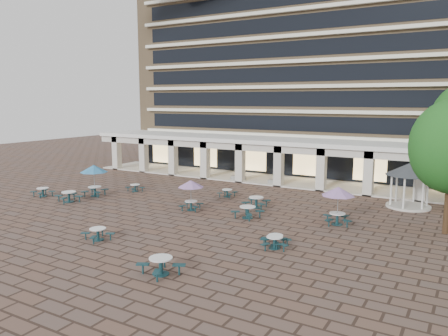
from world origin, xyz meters
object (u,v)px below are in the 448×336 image
at_px(gazebo, 410,174).
at_px(planter_right, 276,180).
at_px(picnic_table_1, 98,233).
at_px(picnic_table_2, 276,239).
at_px(planter_left, 238,175).
at_px(picnic_table_0, 43,191).

xyz_separation_m(gazebo, planter_right, (-12.62, 3.23, -2.17)).
bearing_deg(picnic_table_1, gazebo, 68.96).
bearing_deg(planter_right, picnic_table_1, -96.19).
bearing_deg(picnic_table_1, picnic_table_2, 43.13).
xyz_separation_m(picnic_table_1, gazebo, (14.93, 18.01, 2.18)).
relative_size(picnic_table_1, picnic_table_2, 1.15).
relative_size(planter_left, planter_right, 1.00).
relative_size(gazebo, planter_right, 2.49).
bearing_deg(planter_right, picnic_table_0, -135.80).
relative_size(picnic_table_0, planter_left, 1.24).
distance_m(picnic_table_1, gazebo, 23.50).
distance_m(picnic_table_0, picnic_table_1, 14.53).
xyz_separation_m(picnic_table_0, picnic_table_1, (13.12, -6.24, -0.01)).
relative_size(gazebo, planter_left, 2.49).
xyz_separation_m(picnic_table_0, picnic_table_2, (22.73, -1.85, -0.06)).
distance_m(gazebo, planter_left, 17.24).
xyz_separation_m(planter_left, planter_right, (4.19, -0.00, -0.12)).
relative_size(picnic_table_2, gazebo, 0.45).
bearing_deg(picnic_table_0, gazebo, 31.79).
relative_size(picnic_table_2, planter_right, 1.13).
xyz_separation_m(picnic_table_2, planter_right, (-7.30, 16.86, 0.06)).
distance_m(picnic_table_0, picnic_table_2, 22.81).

